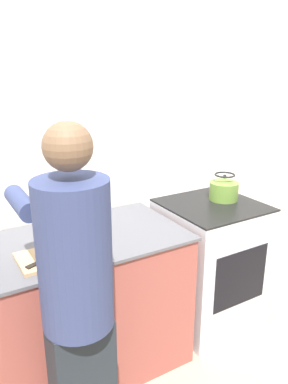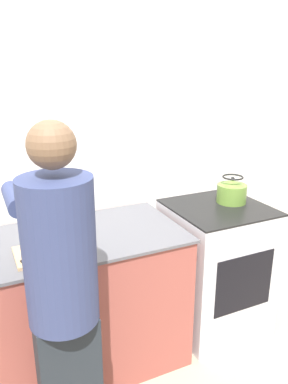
# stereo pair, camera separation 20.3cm
# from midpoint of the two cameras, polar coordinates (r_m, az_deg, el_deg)

# --- Properties ---
(wall_back) EXTENTS (8.00, 0.05, 2.60)m
(wall_back) POSITION_cam_midpoint_polar(r_m,az_deg,el_deg) (2.51, -7.61, 6.10)
(wall_back) COLOR white
(wall_back) RESTS_ON ground_plane
(counter) EXTENTS (1.65, 0.71, 0.89)m
(counter) POSITION_cam_midpoint_polar(r_m,az_deg,el_deg) (2.40, -11.88, -17.16)
(counter) COLOR #9E4C42
(counter) RESTS_ON ground_plane
(oven) EXTENTS (0.64, 0.63, 0.93)m
(oven) POSITION_cam_midpoint_polar(r_m,az_deg,el_deg) (2.82, 12.87, -11.05)
(oven) COLOR silver
(oven) RESTS_ON ground_plane
(person) EXTENTS (0.35, 0.59, 1.64)m
(person) POSITION_cam_midpoint_polar(r_m,az_deg,el_deg) (1.70, -8.90, -14.98)
(person) COLOR #22292E
(person) RESTS_ON ground_plane
(cutting_board) EXTENTS (0.31, 0.25, 0.02)m
(cutting_board) POSITION_cam_midpoint_polar(r_m,az_deg,el_deg) (2.04, -12.02, -9.10)
(cutting_board) COLOR tan
(cutting_board) RESTS_ON counter
(knife) EXTENTS (0.22, 0.11, 0.01)m
(knife) POSITION_cam_midpoint_polar(r_m,az_deg,el_deg) (2.00, -12.71, -9.43)
(knife) COLOR silver
(knife) RESTS_ON cutting_board
(kettle) EXTENTS (0.21, 0.21, 0.19)m
(kettle) POSITION_cam_midpoint_polar(r_m,az_deg,el_deg) (2.71, 15.34, 0.06)
(kettle) COLOR olive
(kettle) RESTS_ON oven
(bowl_prep) EXTENTS (0.13, 0.13, 0.09)m
(bowl_prep) POSITION_cam_midpoint_polar(r_m,az_deg,el_deg) (2.32, -9.95, -4.53)
(bowl_prep) COLOR #C6B789
(bowl_prep) RESTS_ON counter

